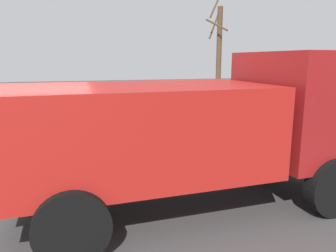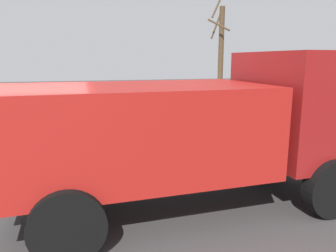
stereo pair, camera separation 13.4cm
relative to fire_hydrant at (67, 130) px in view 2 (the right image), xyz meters
The scene contains 6 objects.
ground_plane 5.16m from the fire_hydrant, 96.69° to the right, with size 80.00×80.00×0.00m, color #423F3F.
sidewalk_curb 1.61m from the fire_hydrant, 112.97° to the left, with size 36.00×5.00×0.15m, color #BCB7AD.
fire_hydrant is the anchor object (origin of this frame).
loose_tire 0.45m from the fire_hydrant, 81.86° to the right, with size 1.14×1.14×0.25m, color black.
dump_truck_red 5.98m from the fire_hydrant, 62.63° to the right, with size 7.09×3.01×3.00m.
bare_tree 6.79m from the fire_hydrant, 15.37° to the left, with size 0.83×1.11×5.22m.
Camera 2 is at (1.15, -5.85, 2.85)m, focal length 34.37 mm.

